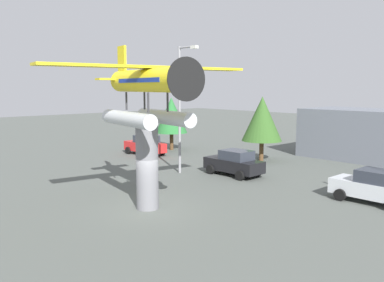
{
  "coord_description": "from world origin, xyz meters",
  "views": [
    {
      "loc": [
        15.88,
        -11.65,
        5.98
      ],
      "look_at": [
        0.0,
        3.0,
        3.12
      ],
      "focal_mm": 37.94,
      "sensor_mm": 36.0,
      "label": 1
    }
  ],
  "objects_px": {
    "car_mid_black": "(234,163)",
    "storefront_building": "(368,134)",
    "floatplane_monument": "(147,91)",
    "car_near_red": "(145,145)",
    "tree_east": "(262,119)",
    "car_far_silver": "(375,187)",
    "streetlight_primary": "(181,102)",
    "tree_west": "(171,115)",
    "display_pedestal": "(147,167)"
  },
  "relations": [
    {
      "from": "car_mid_black",
      "to": "storefront_building",
      "type": "distance_m",
      "value": 13.53
    },
    {
      "from": "floatplane_monument",
      "to": "car_near_red",
      "type": "distance_m",
      "value": 17.24
    },
    {
      "from": "floatplane_monument",
      "to": "tree_east",
      "type": "distance_m",
      "value": 15.7
    },
    {
      "from": "car_far_silver",
      "to": "streetlight_primary",
      "type": "height_order",
      "value": "streetlight_primary"
    },
    {
      "from": "car_near_red",
      "to": "tree_west",
      "type": "xyz_separation_m",
      "value": [
        -0.63,
        3.58,
        2.46
      ]
    },
    {
      "from": "display_pedestal",
      "to": "car_mid_black",
      "type": "bearing_deg",
      "value": 103.68
    },
    {
      "from": "display_pedestal",
      "to": "tree_east",
      "type": "bearing_deg",
      "value": 106.56
    },
    {
      "from": "display_pedestal",
      "to": "streetlight_primary",
      "type": "relative_size",
      "value": 0.48
    },
    {
      "from": "car_mid_black",
      "to": "streetlight_primary",
      "type": "xyz_separation_m",
      "value": [
        -2.99,
        -2.18,
        4.14
      ]
    },
    {
      "from": "streetlight_primary",
      "to": "tree_west",
      "type": "height_order",
      "value": "streetlight_primary"
    },
    {
      "from": "floatplane_monument",
      "to": "car_far_silver",
      "type": "bearing_deg",
      "value": 62.21
    },
    {
      "from": "car_near_red",
      "to": "car_mid_black",
      "type": "distance_m",
      "value": 11.14
    },
    {
      "from": "car_far_silver",
      "to": "tree_east",
      "type": "relative_size",
      "value": 0.8
    },
    {
      "from": "car_mid_black",
      "to": "streetlight_primary",
      "type": "bearing_deg",
      "value": 36.11
    },
    {
      "from": "storefront_building",
      "to": "tree_west",
      "type": "bearing_deg",
      "value": -149.6
    },
    {
      "from": "car_near_red",
      "to": "floatplane_monument",
      "type": "bearing_deg",
      "value": 144.42
    },
    {
      "from": "floatplane_monument",
      "to": "tree_east",
      "type": "bearing_deg",
      "value": 116.72
    },
    {
      "from": "car_near_red",
      "to": "tree_west",
      "type": "relative_size",
      "value": 0.83
    },
    {
      "from": "car_near_red",
      "to": "streetlight_primary",
      "type": "relative_size",
      "value": 0.48
    },
    {
      "from": "display_pedestal",
      "to": "tree_east",
      "type": "xyz_separation_m",
      "value": [
        -4.41,
        14.82,
        1.37
      ]
    },
    {
      "from": "display_pedestal",
      "to": "car_mid_black",
      "type": "height_order",
      "value": "display_pedestal"
    },
    {
      "from": "display_pedestal",
      "to": "streetlight_primary",
      "type": "xyz_separation_m",
      "value": [
        -5.16,
        6.76,
        2.94
      ]
    },
    {
      "from": "floatplane_monument",
      "to": "car_mid_black",
      "type": "xyz_separation_m",
      "value": [
        -2.3,
        8.96,
        -4.95
      ]
    },
    {
      "from": "streetlight_primary",
      "to": "tree_west",
      "type": "distance_m",
      "value": 10.98
    },
    {
      "from": "storefront_building",
      "to": "tree_west",
      "type": "distance_m",
      "value": 17.51
    },
    {
      "from": "floatplane_monument",
      "to": "car_near_red",
      "type": "bearing_deg",
      "value": 154.14
    },
    {
      "from": "display_pedestal",
      "to": "floatplane_monument",
      "type": "distance_m",
      "value": 3.75
    },
    {
      "from": "car_far_silver",
      "to": "storefront_building",
      "type": "bearing_deg",
      "value": -64.52
    },
    {
      "from": "car_near_red",
      "to": "display_pedestal",
      "type": "bearing_deg",
      "value": 144.22
    },
    {
      "from": "car_mid_black",
      "to": "tree_west",
      "type": "distance_m",
      "value": 12.72
    },
    {
      "from": "display_pedestal",
      "to": "tree_west",
      "type": "bearing_deg",
      "value": 136.61
    },
    {
      "from": "floatplane_monument",
      "to": "tree_west",
      "type": "height_order",
      "value": "floatplane_monument"
    },
    {
      "from": "display_pedestal",
      "to": "car_near_red",
      "type": "bearing_deg",
      "value": 144.22
    },
    {
      "from": "tree_west",
      "to": "tree_east",
      "type": "bearing_deg",
      "value": 9.89
    },
    {
      "from": "storefront_building",
      "to": "tree_east",
      "type": "distance_m",
      "value": 9.18
    },
    {
      "from": "tree_east",
      "to": "storefront_building",
      "type": "bearing_deg",
      "value": 52.29
    },
    {
      "from": "car_far_silver",
      "to": "storefront_building",
      "type": "xyz_separation_m",
      "value": [
        -6.09,
        12.77,
        1.2
      ]
    },
    {
      "from": "car_far_silver",
      "to": "storefront_building",
      "type": "relative_size",
      "value": 0.42
    },
    {
      "from": "car_mid_black",
      "to": "tree_east",
      "type": "relative_size",
      "value": 0.8
    },
    {
      "from": "display_pedestal",
      "to": "car_far_silver",
      "type": "height_order",
      "value": "display_pedestal"
    },
    {
      "from": "display_pedestal",
      "to": "tree_west",
      "type": "relative_size",
      "value": 0.82
    },
    {
      "from": "streetlight_primary",
      "to": "tree_east",
      "type": "height_order",
      "value": "streetlight_primary"
    },
    {
      "from": "streetlight_primary",
      "to": "storefront_building",
      "type": "bearing_deg",
      "value": 67.52
    },
    {
      "from": "car_near_red",
      "to": "storefront_building",
      "type": "distance_m",
      "value": 19.08
    },
    {
      "from": "car_mid_black",
      "to": "tree_west",
      "type": "relative_size",
      "value": 0.83
    },
    {
      "from": "display_pedestal",
      "to": "storefront_building",
      "type": "distance_m",
      "value": 22.03
    },
    {
      "from": "storefront_building",
      "to": "tree_west",
      "type": "relative_size",
      "value": 2.0
    },
    {
      "from": "floatplane_monument",
      "to": "tree_east",
      "type": "height_order",
      "value": "floatplane_monument"
    },
    {
      "from": "car_mid_black",
      "to": "tree_east",
      "type": "distance_m",
      "value": 6.8
    },
    {
      "from": "car_near_red",
      "to": "tree_east",
      "type": "xyz_separation_m",
      "value": [
        8.89,
        5.24,
        2.57
      ]
    }
  ]
}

